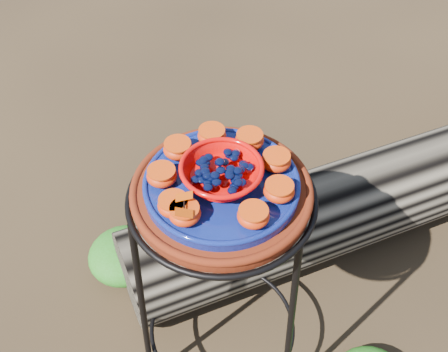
# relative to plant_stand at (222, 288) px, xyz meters

# --- Properties ---
(ground) EXTENTS (60.00, 60.00, 0.00)m
(ground) POSITION_rel_plant_stand_xyz_m (0.00, 0.00, -0.35)
(ground) COLOR black
(plant_stand) EXTENTS (0.44, 0.44, 0.70)m
(plant_stand) POSITION_rel_plant_stand_xyz_m (0.00, 0.00, 0.00)
(plant_stand) COLOR black
(plant_stand) RESTS_ON ground
(terracotta_saucer) EXTENTS (0.37, 0.37, 0.03)m
(terracotta_saucer) POSITION_rel_plant_stand_xyz_m (0.00, 0.00, 0.37)
(terracotta_saucer) COLOR #5B2007
(terracotta_saucer) RESTS_ON plant_stand
(cobalt_plate) EXTENTS (0.32, 0.32, 0.02)m
(cobalt_plate) POSITION_rel_plant_stand_xyz_m (0.00, 0.00, 0.39)
(cobalt_plate) COLOR #051241
(cobalt_plate) RESTS_ON terracotta_saucer
(red_bowl) EXTENTS (0.16, 0.16, 0.04)m
(red_bowl) POSITION_rel_plant_stand_xyz_m (0.00, 0.00, 0.42)
(red_bowl) COLOR red
(red_bowl) RESTS_ON cobalt_plate
(glass_gems) EXTENTS (0.12, 0.12, 0.02)m
(glass_gems) POSITION_rel_plant_stand_xyz_m (0.00, 0.00, 0.46)
(glass_gems) COLOR black
(glass_gems) RESTS_ON red_bowl
(orange_half_0) EXTENTS (0.06, 0.06, 0.03)m
(orange_half_0) POSITION_rel_plant_stand_xyz_m (-0.05, -0.11, 0.42)
(orange_half_0) COLOR #B1420F
(orange_half_0) RESTS_ON cobalt_plate
(orange_half_1) EXTENTS (0.06, 0.06, 0.03)m
(orange_half_1) POSITION_rel_plant_stand_xyz_m (0.08, -0.09, 0.42)
(orange_half_1) COLOR #B1420F
(orange_half_1) RESTS_ON cobalt_plate
(orange_half_2) EXTENTS (0.06, 0.06, 0.03)m
(orange_half_2) POSITION_rel_plant_stand_xyz_m (0.12, -0.02, 0.42)
(orange_half_2) COLOR #B1420F
(orange_half_2) RESTS_ON cobalt_plate
(orange_half_3) EXTENTS (0.06, 0.06, 0.03)m
(orange_half_3) POSITION_rel_plant_stand_xyz_m (0.10, 0.06, 0.42)
(orange_half_3) COLOR #B1420F
(orange_half_3) RESTS_ON cobalt_plate
(orange_half_4) EXTENTS (0.06, 0.06, 0.03)m
(orange_half_4) POSITION_rel_plant_stand_xyz_m (0.04, 0.11, 0.42)
(orange_half_4) COLOR #B1420F
(orange_half_4) RESTS_ON cobalt_plate
(orange_half_5) EXTENTS (0.06, 0.06, 0.03)m
(orange_half_5) POSITION_rel_plant_stand_xyz_m (-0.04, 0.11, 0.42)
(orange_half_5) COLOR #B1420F
(orange_half_5) RESTS_ON cobalt_plate
(orange_half_6) EXTENTS (0.06, 0.06, 0.03)m
(orange_half_6) POSITION_rel_plant_stand_xyz_m (-0.10, 0.06, 0.42)
(orange_half_6) COLOR #B1420F
(orange_half_6) RESTS_ON cobalt_plate
(orange_half_7) EXTENTS (0.06, 0.06, 0.03)m
(orange_half_7) POSITION_rel_plant_stand_xyz_m (-0.12, -0.02, 0.42)
(orange_half_7) COLOR #B1420F
(orange_half_7) RESTS_ON cobalt_plate
(orange_half_8) EXTENTS (0.06, 0.06, 0.03)m
(orange_half_8) POSITION_rel_plant_stand_xyz_m (-0.08, -0.09, 0.42)
(orange_half_8) COLOR #B1420F
(orange_half_8) RESTS_ON cobalt_plate
(butterfly) EXTENTS (0.08, 0.06, 0.01)m
(butterfly) POSITION_rel_plant_stand_xyz_m (-0.05, -0.11, 0.44)
(butterfly) COLOR #B73903
(butterfly) RESTS_ON orange_half_0
(driftwood_log) EXTENTS (1.59, 1.21, 0.30)m
(driftwood_log) POSITION_rel_plant_stand_xyz_m (0.38, 0.53, -0.20)
(driftwood_log) COLOR black
(driftwood_log) RESTS_ON ground
(foliage_left) EXTENTS (0.24, 0.24, 0.12)m
(foliage_left) POSITION_rel_plant_stand_xyz_m (-0.37, 0.25, -0.29)
(foliage_left) COLOR #246012
(foliage_left) RESTS_ON ground
(foliage_back) EXTENTS (0.29, 0.29, 0.14)m
(foliage_back) POSITION_rel_plant_stand_xyz_m (-0.23, 0.47, -0.28)
(foliage_back) COLOR #246012
(foliage_back) RESTS_ON ground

